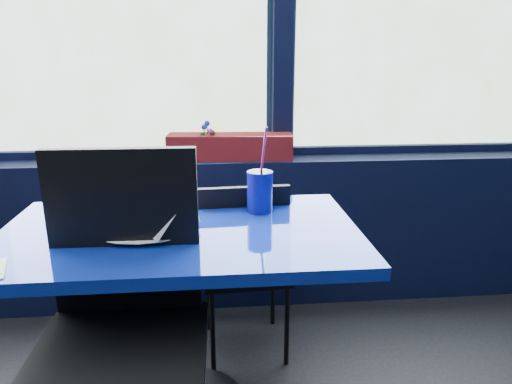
% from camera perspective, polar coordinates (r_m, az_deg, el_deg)
% --- Properties ---
extents(window_sill, '(5.00, 0.26, 0.80)m').
position_cam_1_polar(window_sill, '(2.53, -14.58, -4.98)').
color(window_sill, black).
rests_on(window_sill, ground).
extents(near_table, '(1.20, 0.70, 0.75)m').
position_cam_1_polar(near_table, '(1.63, -9.19, -10.55)').
color(near_table, black).
rests_on(near_table, ground).
extents(chair_near_front, '(0.48, 0.49, 1.05)m').
position_cam_1_polar(chair_near_front, '(1.42, -16.35, -13.82)').
color(chair_near_front, black).
rests_on(chair_near_front, ground).
extents(chair_near_back, '(0.40, 0.40, 0.83)m').
position_cam_1_polar(chair_near_back, '(1.97, -1.40, -8.40)').
color(chair_near_back, black).
rests_on(chair_near_back, ground).
extents(planter_box, '(0.64, 0.20, 0.13)m').
position_cam_1_polar(planter_box, '(2.35, -3.25, 5.70)').
color(planter_box, maroon).
rests_on(planter_box, window_sill).
extents(flower_vase, '(0.12, 0.12, 0.20)m').
position_cam_1_polar(flower_vase, '(2.33, -6.05, 5.46)').
color(flower_vase, silver).
rests_on(flower_vase, window_sill).
extents(food_basket, '(0.32, 0.30, 0.11)m').
position_cam_1_polar(food_basket, '(1.54, -13.50, -3.45)').
color(food_basket, red).
rests_on(food_basket, near_table).
extents(ketchup_bottle, '(0.06, 0.06, 0.22)m').
position_cam_1_polar(ketchup_bottle, '(1.65, -13.69, -0.15)').
color(ketchup_bottle, red).
rests_on(ketchup_bottle, near_table).
extents(soda_cup, '(0.10, 0.10, 0.32)m').
position_cam_1_polar(soda_cup, '(1.69, 0.49, 0.19)').
color(soda_cup, '#0D1195').
rests_on(soda_cup, near_table).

